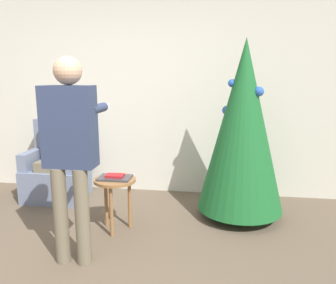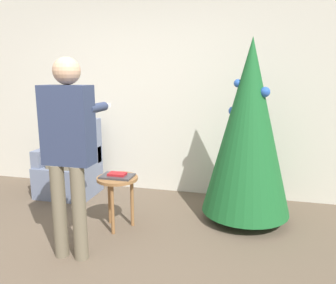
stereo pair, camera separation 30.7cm
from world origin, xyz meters
name	(u,v)px [view 2 (the right image)]	position (x,y,z in m)	size (l,w,h in m)	color
ground_plane	(60,282)	(0.00, 0.00, 0.00)	(14.00, 14.00, 0.00)	brown
wall_back	(146,92)	(0.00, 2.23, 1.35)	(8.00, 0.06, 2.70)	beige
christmas_tree	(249,128)	(1.36, 1.51, 1.03)	(0.94, 0.94, 1.95)	brown
armchair	(70,168)	(-0.93, 1.78, 0.35)	(0.72, 0.61, 1.00)	slate
person_seated	(67,145)	(-0.93, 1.75, 0.67)	(0.36, 0.46, 1.23)	#6B604C
person_standing	(68,141)	(-0.10, 0.41, 1.03)	(0.43, 0.57, 1.71)	#6B604C
side_stool	(118,186)	(0.08, 0.98, 0.46)	(0.42, 0.42, 0.55)	olive
laptop	(117,176)	(0.08, 0.98, 0.56)	(0.32, 0.22, 0.02)	#38383D
book	(117,174)	(0.08, 0.98, 0.58)	(0.18, 0.11, 0.02)	#B21E23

